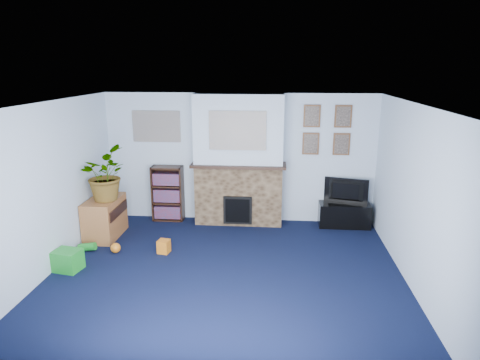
# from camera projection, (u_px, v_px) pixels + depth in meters

# --- Properties ---
(floor) EXTENTS (5.00, 4.50, 0.01)m
(floor) POSITION_uv_depth(u_px,v_px,m) (226.00, 273.00, 6.12)
(floor) COLOR black
(floor) RESTS_ON ground
(ceiling) EXTENTS (5.00, 4.50, 0.01)m
(ceiling) POSITION_uv_depth(u_px,v_px,m) (224.00, 104.00, 5.49)
(ceiling) COLOR white
(ceiling) RESTS_ON wall_back
(wall_back) EXTENTS (5.00, 0.04, 2.40)m
(wall_back) POSITION_uv_depth(u_px,v_px,m) (240.00, 158.00, 7.97)
(wall_back) COLOR silver
(wall_back) RESTS_ON ground
(wall_front) EXTENTS (5.00, 0.04, 2.40)m
(wall_front) POSITION_uv_depth(u_px,v_px,m) (194.00, 269.00, 3.64)
(wall_front) COLOR silver
(wall_front) RESTS_ON ground
(wall_left) EXTENTS (0.04, 4.50, 2.40)m
(wall_left) POSITION_uv_depth(u_px,v_px,m) (49.00, 189.00, 6.01)
(wall_left) COLOR silver
(wall_left) RESTS_ON ground
(wall_right) EXTENTS (0.04, 4.50, 2.40)m
(wall_right) POSITION_uv_depth(u_px,v_px,m) (415.00, 198.00, 5.60)
(wall_right) COLOR silver
(wall_right) RESTS_ON ground
(chimney_breast) EXTENTS (1.72, 0.50, 2.40)m
(chimney_breast) POSITION_uv_depth(u_px,v_px,m) (239.00, 161.00, 7.78)
(chimney_breast) COLOR brown
(chimney_breast) RESTS_ON ground
(collage_main) EXTENTS (1.00, 0.03, 0.68)m
(collage_main) POSITION_uv_depth(u_px,v_px,m) (238.00, 131.00, 7.42)
(collage_main) COLOR gray
(collage_main) RESTS_ON chimney_breast
(collage_left) EXTENTS (0.90, 0.03, 0.58)m
(collage_left) POSITION_uv_depth(u_px,v_px,m) (156.00, 126.00, 7.93)
(collage_left) COLOR gray
(collage_left) RESTS_ON wall_back
(portrait_tl) EXTENTS (0.30, 0.03, 0.40)m
(portrait_tl) POSITION_uv_depth(u_px,v_px,m) (312.00, 116.00, 7.63)
(portrait_tl) COLOR brown
(portrait_tl) RESTS_ON wall_back
(portrait_tr) EXTENTS (0.30, 0.03, 0.40)m
(portrait_tr) POSITION_uv_depth(u_px,v_px,m) (343.00, 116.00, 7.59)
(portrait_tr) COLOR brown
(portrait_tr) RESTS_ON wall_back
(portrait_bl) EXTENTS (0.30, 0.03, 0.40)m
(portrait_bl) POSITION_uv_depth(u_px,v_px,m) (311.00, 144.00, 7.76)
(portrait_bl) COLOR brown
(portrait_bl) RESTS_ON wall_back
(portrait_br) EXTENTS (0.30, 0.03, 0.40)m
(portrait_br) POSITION_uv_depth(u_px,v_px,m) (341.00, 144.00, 7.72)
(portrait_br) COLOR brown
(portrait_br) RESTS_ON wall_back
(tv_stand) EXTENTS (0.92, 0.39, 0.44)m
(tv_stand) POSITION_uv_depth(u_px,v_px,m) (344.00, 215.00, 7.85)
(tv_stand) COLOR black
(tv_stand) RESTS_ON ground
(television) EXTENTS (0.79, 0.30, 0.45)m
(television) POSITION_uv_depth(u_px,v_px,m) (346.00, 191.00, 7.75)
(television) COLOR black
(television) RESTS_ON tv_stand
(bookshelf) EXTENTS (0.58, 0.28, 1.05)m
(bookshelf) POSITION_uv_depth(u_px,v_px,m) (168.00, 194.00, 8.12)
(bookshelf) COLOR black
(bookshelf) RESTS_ON ground
(sideboard) EXTENTS (0.49, 0.88, 0.68)m
(sideboard) POSITION_uv_depth(u_px,v_px,m) (105.00, 217.00, 7.36)
(sideboard) COLOR #985C30
(sideboard) RESTS_ON ground
(potted_plant) EXTENTS (0.97, 1.02, 0.89)m
(potted_plant) POSITION_uv_depth(u_px,v_px,m) (103.00, 174.00, 7.10)
(potted_plant) COLOR #26661E
(potted_plant) RESTS_ON sideboard
(mantel_clock) EXTENTS (0.10, 0.06, 0.14)m
(mantel_clock) POSITION_uv_depth(u_px,v_px,m) (239.00, 160.00, 7.72)
(mantel_clock) COLOR gold
(mantel_clock) RESTS_ON chimney_breast
(mantel_candle) EXTENTS (0.05, 0.05, 0.16)m
(mantel_candle) POSITION_uv_depth(u_px,v_px,m) (257.00, 160.00, 7.69)
(mantel_candle) COLOR #B2BFC6
(mantel_candle) RESTS_ON chimney_breast
(mantel_teddy) EXTENTS (0.14, 0.14, 0.14)m
(mantel_teddy) POSITION_uv_depth(u_px,v_px,m) (210.00, 160.00, 7.77)
(mantel_teddy) COLOR slate
(mantel_teddy) RESTS_ON chimney_breast
(mantel_can) EXTENTS (0.06, 0.06, 0.13)m
(mantel_can) POSITION_uv_depth(u_px,v_px,m) (278.00, 161.00, 7.67)
(mantel_can) COLOR orange
(mantel_can) RESTS_ON chimney_breast
(green_crate) EXTENTS (0.43, 0.37, 0.30)m
(green_crate) POSITION_uv_depth(u_px,v_px,m) (68.00, 261.00, 6.18)
(green_crate) COLOR #198C26
(green_crate) RESTS_ON ground
(toy_ball) EXTENTS (0.16, 0.16, 0.16)m
(toy_ball) POSITION_uv_depth(u_px,v_px,m) (116.00, 247.00, 6.77)
(toy_ball) COLOR orange
(toy_ball) RESTS_ON ground
(toy_block) EXTENTS (0.20, 0.20, 0.21)m
(toy_block) POSITION_uv_depth(u_px,v_px,m) (164.00, 246.00, 6.76)
(toy_block) COLOR orange
(toy_block) RESTS_ON ground
(toy_tube) EXTENTS (0.29, 0.13, 0.17)m
(toy_tube) POSITION_uv_depth(u_px,v_px,m) (87.00, 247.00, 6.83)
(toy_tube) COLOR #198C26
(toy_tube) RESTS_ON ground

